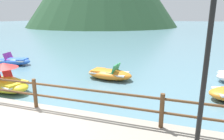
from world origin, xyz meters
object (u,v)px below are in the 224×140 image
lamp_post (209,37)px  pedal_boat_1 (14,61)px  pedal_boat_4 (109,74)px  pedal_boat_2 (7,82)px

lamp_post → pedal_boat_1: lamp_post is taller
lamp_post → pedal_boat_1: bearing=149.2°
pedal_boat_1 → pedal_boat_4: (7.30, -0.98, 0.01)m
pedal_boat_1 → pedal_boat_4: pedal_boat_4 is taller
pedal_boat_1 → pedal_boat_2: pedal_boat_2 is taller
pedal_boat_1 → pedal_boat_4: size_ratio=1.01×
lamp_post → pedal_boat_2: size_ratio=1.52×
pedal_boat_1 → pedal_boat_2: 5.41m
lamp_post → pedal_boat_2: lamp_post is taller
pedal_boat_1 → pedal_boat_4: bearing=-7.7°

